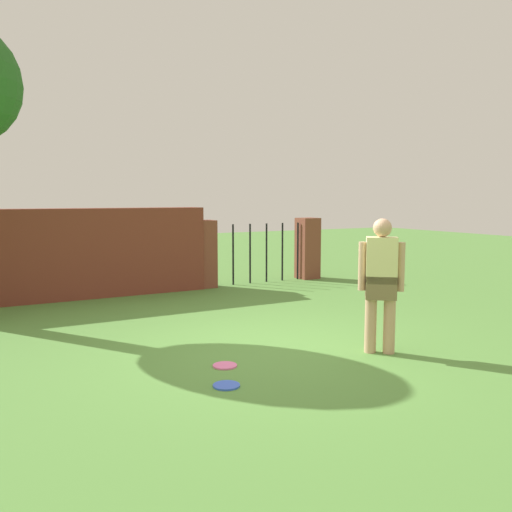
% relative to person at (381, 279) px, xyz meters
% --- Properties ---
extents(ground_plane, '(40.00, 40.00, 0.00)m').
position_rel_person_xyz_m(ground_plane, '(-1.10, 0.77, -0.90)').
color(ground_plane, '#568C3D').
extents(brick_wall, '(4.97, 0.50, 1.67)m').
position_rel_person_xyz_m(brick_wall, '(-2.60, 5.36, -0.06)').
color(brick_wall, brown).
rests_on(brick_wall, ground).
extents(person, '(0.44, 0.39, 1.62)m').
position_rel_person_xyz_m(person, '(0.00, 0.00, 0.00)').
color(person, tan).
rests_on(person, ground).
extents(fence_gate, '(3.04, 0.44, 1.40)m').
position_rel_person_xyz_m(fence_gate, '(1.29, 5.36, -0.20)').
color(fence_gate, brown).
rests_on(fence_gate, ground).
extents(frisbee_pink, '(0.27, 0.27, 0.02)m').
position_rel_person_xyz_m(frisbee_pink, '(-1.86, 0.42, -0.89)').
color(frisbee_pink, pink).
rests_on(frisbee_pink, ground).
extents(frisbee_blue, '(0.27, 0.27, 0.02)m').
position_rel_person_xyz_m(frisbee_blue, '(-2.12, -0.16, -0.89)').
color(frisbee_blue, blue).
rests_on(frisbee_blue, ground).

